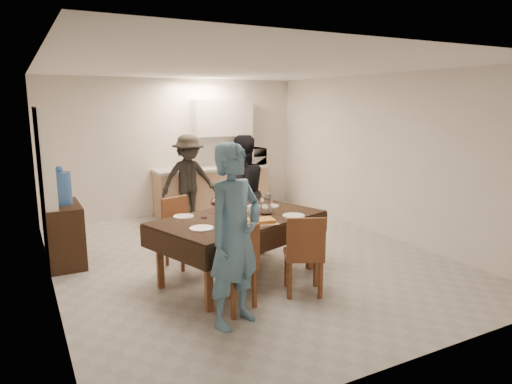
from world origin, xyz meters
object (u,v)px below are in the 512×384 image
(console, at_px, (64,234))
(water_jug, at_px, (60,188))
(wine_bottle, at_px, (233,205))
(person_near, at_px, (235,236))
(microwave, at_px, (249,156))
(person_kitchen, at_px, (189,179))
(dining_table, at_px, (239,220))
(savoury_tart, at_px, (261,221))
(person_far, at_px, (241,193))
(water_pitcher, at_px, (266,206))

(console, xyz_separation_m, water_jug, (0.00, 0.00, 0.63))
(wine_bottle, bearing_deg, person_near, -114.44)
(microwave, bearing_deg, wine_bottle, 59.95)
(water_jug, distance_m, person_kitchen, 2.61)
(dining_table, bearing_deg, person_near, -135.65)
(microwave, bearing_deg, savoury_tart, 64.79)
(console, distance_m, person_far, 2.50)
(water_jug, bearing_deg, person_far, -11.98)
(savoury_tart, xyz_separation_m, person_near, (-0.65, -0.67, 0.09))
(water_jug, bearing_deg, water_pitcher, -36.12)
(console, height_order, microwave, microwave)
(person_kitchen, bearing_deg, dining_table, -97.73)
(water_pitcher, xyz_separation_m, person_near, (-0.90, -1.00, 0.00))
(water_pitcher, distance_m, person_kitchen, 2.92)
(person_near, height_order, person_far, person_near)
(savoury_tart, relative_size, microwave, 0.60)
(microwave, bearing_deg, water_pitcher, 66.12)
(wine_bottle, relative_size, microwave, 0.48)
(water_jug, bearing_deg, wine_bottle, -39.89)
(water_jug, xyz_separation_m, person_kitchen, (2.25, 1.31, -0.25))
(water_pitcher, height_order, person_kitchen, person_kitchen)
(dining_table, relative_size, person_kitchen, 1.43)
(person_kitchen, bearing_deg, water_jug, -149.73)
(water_pitcher, distance_m, microwave, 3.69)
(person_near, xyz_separation_m, person_kitchen, (0.94, 3.92, -0.10))
(dining_table, relative_size, wine_bottle, 7.84)
(wine_bottle, bearing_deg, person_kitchen, 81.14)
(console, bearing_deg, dining_table, -40.04)
(console, distance_m, savoury_tart, 2.78)
(water_jug, height_order, person_far, person_far)
(console, height_order, water_pitcher, water_pitcher)
(dining_table, bearing_deg, person_far, 44.35)
(wine_bottle, height_order, person_near, person_near)
(water_pitcher, bearing_deg, dining_table, 171.87)
(water_jug, relative_size, person_kitchen, 0.27)
(water_jug, distance_m, person_near, 2.92)
(person_kitchen, bearing_deg, wine_bottle, -98.86)
(console, xyz_separation_m, microwave, (3.70, 1.76, 0.66))
(wine_bottle, bearing_deg, water_jug, 140.11)
(console, distance_m, water_pitcher, 2.77)
(dining_table, height_order, person_far, person_far)
(console, height_order, savoury_tart, savoury_tart)
(console, height_order, person_near, person_near)
(water_jug, bearing_deg, console, 0.00)
(savoury_tart, distance_m, person_far, 1.50)
(water_jug, bearing_deg, person_near, -63.40)
(dining_table, xyz_separation_m, wine_bottle, (-0.05, 0.05, 0.18))
(person_far, bearing_deg, person_near, 66.71)
(person_far, relative_size, person_kitchen, 1.06)
(water_jug, bearing_deg, savoury_tart, -44.76)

